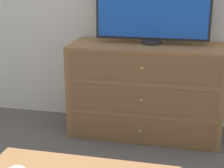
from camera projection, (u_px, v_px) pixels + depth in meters
name	position (u px, v px, depth m)	size (l,w,h in m)	color
ground_plane	(144.00, 120.00, 3.15)	(12.00, 12.00, 0.00)	#56514C
dresser	(145.00, 90.00, 2.78)	(1.20, 0.48, 0.75)	olive
tv	(153.00, 2.00, 2.60)	(0.89, 0.15, 0.63)	#232328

